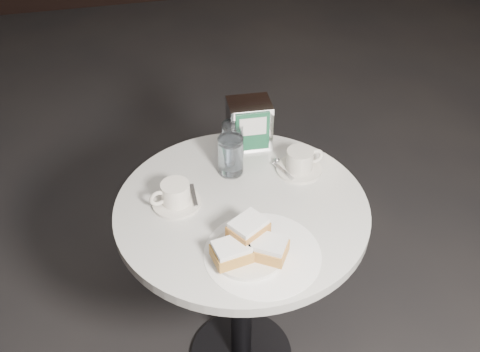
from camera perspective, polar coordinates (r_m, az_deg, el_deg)
name	(u,v)px	position (r m, az deg, el deg)	size (l,w,h in m)	color
cafe_table	(242,254)	(1.61, 0.17, -8.30)	(0.70, 0.70, 0.74)	black
sugar_spill	(262,254)	(1.34, 2.40, -8.26)	(0.29, 0.29, 0.00)	white
beignet_plate	(249,246)	(1.31, 0.96, -7.48)	(0.20, 0.20, 0.09)	silver
coffee_cup_left	(175,196)	(1.46, -6.91, -2.08)	(0.16, 0.16, 0.07)	silver
coffee_cup_right	(300,162)	(1.57, 6.41, 1.49)	(0.15, 0.15, 0.07)	silver
water_glass_left	(231,156)	(1.54, -1.00, 2.15)	(0.07, 0.07, 0.12)	silver
water_glass_right	(233,139)	(1.62, -0.74, 3.94)	(0.07, 0.07, 0.11)	white
napkin_dispenser	(249,124)	(1.65, 0.99, 5.60)	(0.14, 0.12, 0.15)	silver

